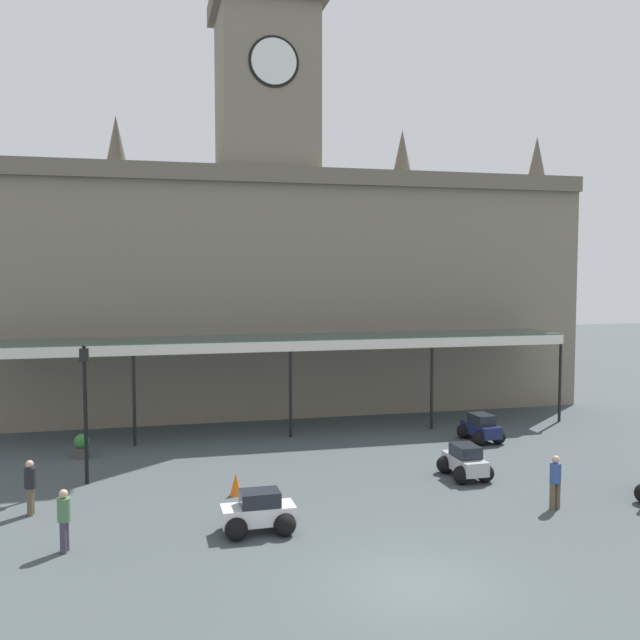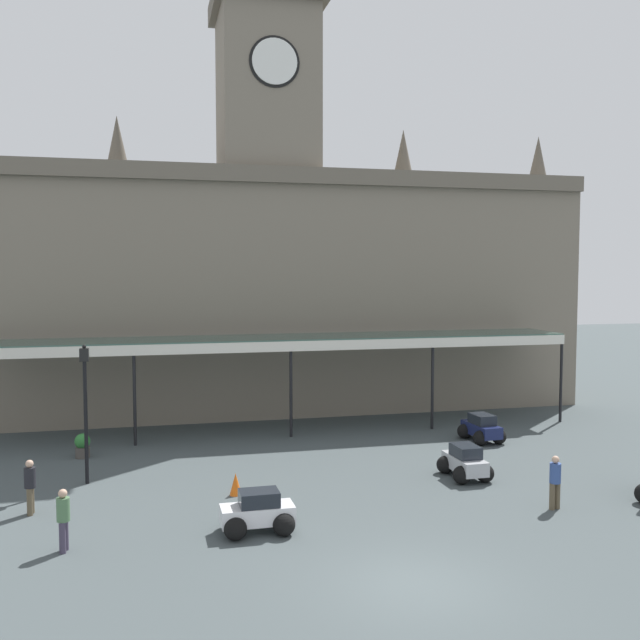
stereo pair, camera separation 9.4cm
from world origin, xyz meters
name	(u,v)px [view 1 (the left image)]	position (x,y,z in m)	size (l,w,h in m)	color
ground_plane	(416,585)	(0.00, 0.00, 0.00)	(140.00, 140.00, 0.00)	#414A4C
station_building	(267,273)	(0.00, 21.45, 7.22)	(33.23, 5.73, 21.47)	slate
entrance_canopy	(285,340)	(0.00, 16.40, 4.18)	(26.90, 3.26, 4.33)	#38564C
car_silver_sedan	(465,464)	(4.83, 7.62, 0.50)	(1.54, 2.07, 1.19)	#B2B5BA
car_white_sedan	(258,515)	(-3.10, 4.16, 0.50)	(2.06, 1.53, 1.19)	silver
car_navy_sedan	(481,430)	(7.85, 12.41, 0.50)	(1.62, 2.11, 1.19)	#19214C
pedestrian_beside_cars	(555,480)	(6.11, 3.95, 0.91)	(0.38, 0.34, 1.67)	brown
pedestrian_crossing_forecourt	(30,485)	(-9.56, 7.20, 0.91)	(0.34, 0.39, 1.67)	brown
pedestrian_near_entrance	(64,518)	(-8.23, 3.99, 0.91)	(0.34, 0.39, 1.67)	#3F384C
victorian_lamppost	(85,398)	(-8.18, 10.01, 3.01)	(0.30, 0.30, 4.84)	black
traffic_cone	(236,484)	(-3.32, 7.59, 0.36)	(0.40, 0.40, 0.73)	orange
planter_forecourt_centre	(82,446)	(-8.67, 13.61, 0.49)	(0.60, 0.60, 0.96)	#47423D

